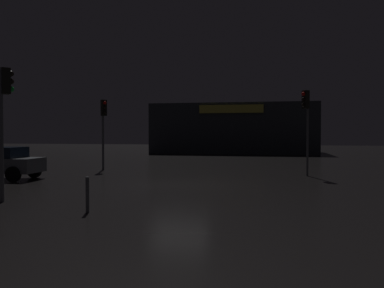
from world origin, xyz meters
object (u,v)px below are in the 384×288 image
Objects in this scene: traffic_signal_cross_left at (4,107)px; traffic_signal_opposite at (306,111)px; store_building at (235,129)px; car_near at (0,162)px; traffic_signal_main at (104,120)px.

traffic_signal_opposite is at bearing 43.74° from traffic_signal_cross_left.
traffic_signal_cross_left is at bearing -97.20° from store_building.
store_building is at bearing 82.80° from traffic_signal_cross_left.
store_building is 4.51× the size of car_near.
traffic_signal_main reaches higher than car_near.
store_building is 26.30m from traffic_signal_opposite.
store_building is 25.04m from traffic_signal_main.
traffic_signal_cross_left is at bearing -51.51° from car_near.
store_building is 4.29× the size of traffic_signal_main.
traffic_signal_opposite is at bearing -76.98° from store_building.
store_building reaches higher than traffic_signal_opposite.
car_near is (-2.94, -5.69, -2.26)m from traffic_signal_main.
traffic_signal_cross_left is 7.49m from car_near.
traffic_signal_main is at bearing 62.64° from car_near.
store_building is 31.37m from car_near.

